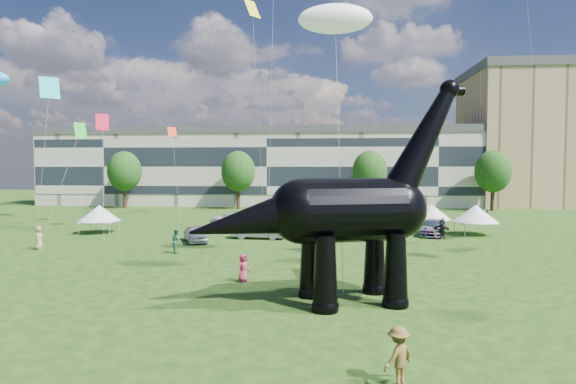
{
  "coord_description": "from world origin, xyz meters",
  "views": [
    {
      "loc": [
        1.35,
        -19.97,
        6.47
      ],
      "look_at": [
        -0.82,
        8.0,
        5.0
      ],
      "focal_mm": 30.0,
      "sensor_mm": 36.0,
      "label": 1
    }
  ],
  "objects": [
    {
      "name": "apartment_block",
      "position": [
        40.0,
        65.0,
        11.0
      ],
      "size": [
        28.0,
        18.0,
        22.0
      ],
      "primitive_type": "cube",
      "color": "tan",
      "rests_on": "ground"
    },
    {
      "name": "gazebo_far",
      "position": [
        15.63,
        26.83,
        2.0
      ],
      "size": [
        4.31,
        4.31,
        2.85
      ],
      "rotation": [
        0.0,
        0.0,
        0.06
      ],
      "color": "silver",
      "rests_on": "ground"
    },
    {
      "name": "gazebo_near",
      "position": [
        12.08,
        29.67,
        1.9
      ],
      "size": [
        4.65,
        4.65,
        2.71
      ],
      "rotation": [
        0.0,
        0.0,
        -0.22
      ],
      "color": "silver",
      "rests_on": "ground"
    },
    {
      "name": "tree_mid_right",
      "position": [
        8.0,
        53.0,
        6.29
      ],
      "size": [
        5.2,
        5.2,
        9.44
      ],
      "color": "#382314",
      "rests_on": "ground"
    },
    {
      "name": "dinosaur_sculpture",
      "position": [
        2.05,
        2.83,
        4.22
      ],
      "size": [
        13.58,
        5.92,
        11.18
      ],
      "rotation": [
        0.0,
        0.0,
        0.3
      ],
      "color": "black",
      "rests_on": "ground"
    },
    {
      "name": "tree_mid_left",
      "position": [
        -12.0,
        53.0,
        6.29
      ],
      "size": [
        5.2,
        5.2,
        9.44
      ],
      "color": "#382314",
      "rests_on": "ground"
    },
    {
      "name": "car_grey",
      "position": [
        -4.58,
        22.76,
        0.79
      ],
      "size": [
        4.93,
        2.04,
        1.59
      ],
      "primitive_type": "imported",
      "rotation": [
        0.0,
        0.0,
        1.5
      ],
      "color": "gray",
      "rests_on": "ground"
    },
    {
      "name": "gazebo_left",
      "position": [
        -20.68,
        25.23,
        1.92
      ],
      "size": [
        4.33,
        4.33,
        2.74
      ],
      "rotation": [
        0.0,
        0.0,
        0.11
      ],
      "color": "silver",
      "rests_on": "ground"
    },
    {
      "name": "visitors",
      "position": [
        -4.2,
        16.45,
        0.89
      ],
      "size": [
        49.48,
        42.0,
        1.85
      ],
      "color": "#366588",
      "rests_on": "ground"
    },
    {
      "name": "car_dark",
      "position": [
        11.48,
        26.07,
        0.75
      ],
      "size": [
        3.54,
        5.58,
        1.5
      ],
      "primitive_type": "imported",
      "rotation": [
        0.0,
        0.0,
        -0.3
      ],
      "color": "#595960",
      "rests_on": "ground"
    },
    {
      "name": "tree_far_right",
      "position": [
        26.0,
        53.0,
        6.29
      ],
      "size": [
        5.2,
        5.2,
        9.44
      ],
      "color": "#382314",
      "rests_on": "ground"
    },
    {
      "name": "terrace_row",
      "position": [
        -8.0,
        62.0,
        6.0
      ],
      "size": [
        78.0,
        11.0,
        12.0
      ],
      "primitive_type": "cube",
      "color": "beige",
      "rests_on": "ground"
    },
    {
      "name": "car_silver",
      "position": [
        -9.78,
        20.39,
        0.72
      ],
      "size": [
        3.26,
        4.56,
        1.44
      ],
      "primitive_type": "imported",
      "rotation": [
        0.0,
        0.0,
        0.41
      ],
      "color": "silver",
      "rests_on": "ground"
    },
    {
      "name": "tree_far_left",
      "position": [
        -30.0,
        53.0,
        6.29
      ],
      "size": [
        5.2,
        5.2,
        9.44
      ],
      "color": "#382314",
      "rests_on": "ground"
    },
    {
      "name": "car_white",
      "position": [
        -7.81,
        29.98,
        0.8
      ],
      "size": [
        6.29,
        4.32,
        1.6
      ],
      "primitive_type": "imported",
      "rotation": [
        0.0,
        0.0,
        1.25
      ],
      "color": "silver",
      "rests_on": "ground"
    },
    {
      "name": "ground",
      "position": [
        0.0,
        0.0,
        0.0
      ],
      "size": [
        220.0,
        220.0,
        0.0
      ],
      "primitive_type": "plane",
      "color": "#16330C",
      "rests_on": "ground"
    }
  ]
}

